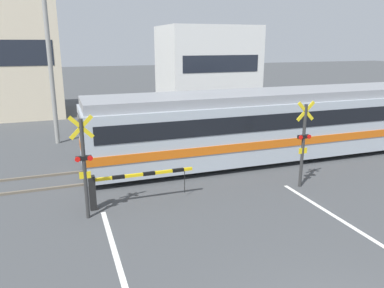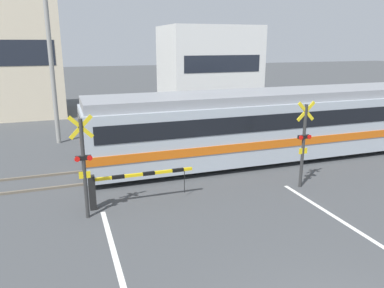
{
  "view_description": "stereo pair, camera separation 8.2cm",
  "coord_description": "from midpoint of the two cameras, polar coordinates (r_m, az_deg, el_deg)",
  "views": [
    {
      "loc": [
        -4.18,
        -3.57,
        4.98
      ],
      "look_at": [
        0.0,
        8.09,
        1.6
      ],
      "focal_mm": 35.0,
      "sensor_mm": 36.0,
      "label": 1
    },
    {
      "loc": [
        -4.1,
        -3.6,
        4.98
      ],
      "look_at": [
        0.0,
        8.09,
        1.6
      ],
      "focal_mm": 35.0,
      "sensor_mm": 36.0,
      "label": 2
    }
  ],
  "objects": [
    {
      "name": "building_left_of_street",
      "position": [
        28.94,
        -24.47,
        11.88
      ],
      "size": [
        5.29,
        5.81,
        7.88
      ],
      "color": "beige",
      "rests_on": "ground_plane"
    },
    {
      "name": "crossing_signal_right",
      "position": [
        13.47,
        16.81,
        0.45
      ],
      "size": [
        0.68,
        0.15,
        3.06
      ],
      "color": "#333333",
      "rests_on": "ground_plane"
    },
    {
      "name": "commuter_train",
      "position": [
        16.79,
        12.76,
        3.25
      ],
      "size": [
        16.43,
        2.98,
        2.97
      ],
      "color": "#ADB7C1",
      "rests_on": "ground_plane"
    },
    {
      "name": "crossing_barrier_far",
      "position": [
        18.98,
        2.23,
        2.33
      ],
      "size": [
        3.32,
        0.2,
        1.1
      ],
      "color": "black",
      "rests_on": "ground_plane"
    },
    {
      "name": "crossing_barrier_near",
      "position": [
        11.88,
        -11.03,
        -5.96
      ],
      "size": [
        3.32,
        0.2,
        1.1
      ],
      "color": "black",
      "rests_on": "ground_plane"
    },
    {
      "name": "rail_track_far",
      "position": [
        15.97,
        -3.34,
        -2.79
      ],
      "size": [
        50.0,
        0.1,
        0.08
      ],
      "color": "#6B6051",
      "rests_on": "ground_plane"
    },
    {
      "name": "crossing_signal_left",
      "position": [
        10.99,
        -15.97,
        -2.78
      ],
      "size": [
        0.68,
        0.15,
        3.06
      ],
      "color": "#333333",
      "rests_on": "ground_plane"
    },
    {
      "name": "building_right_of_street",
      "position": [
        31.12,
        2.59,
        11.81
      ],
      "size": [
        7.23,
        5.81,
        6.23
      ],
      "color": "white",
      "rests_on": "ground_plane"
    },
    {
      "name": "rail_track_near",
      "position": [
        14.67,
        -1.78,
        -4.43
      ],
      "size": [
        50.0,
        0.1,
        0.08
      ],
      "color": "#6B6051",
      "rests_on": "ground_plane"
    },
    {
      "name": "utility_pole_streetside",
      "position": [
        19.71,
        -20.6,
        12.16
      ],
      "size": [
        0.22,
        0.22,
        8.48
      ],
      "color": "gray",
      "rests_on": "ground_plane"
    }
  ]
}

